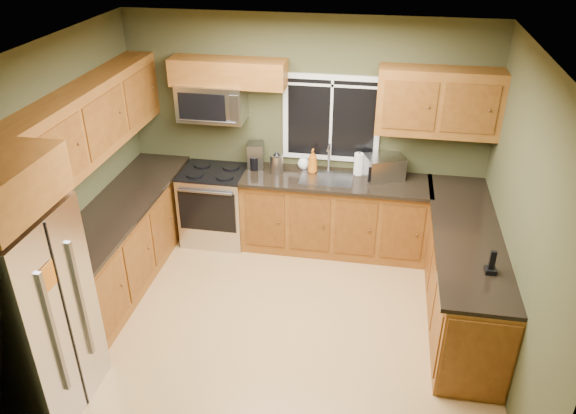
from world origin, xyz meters
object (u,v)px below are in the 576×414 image
(range, at_px, (215,205))
(soap_bottle_a, at_px, (313,161))
(cordless_phone, at_px, (491,266))
(microwave, at_px, (212,102))
(coffee_maker, at_px, (255,156))
(soap_bottle_c, at_px, (304,161))
(refrigerator, at_px, (26,316))
(paper_towel_roll, at_px, (359,164))
(toaster_oven, at_px, (384,167))
(kettle, at_px, (277,163))

(range, relative_size, soap_bottle_a, 3.24)
(cordless_phone, bearing_deg, soap_bottle_a, 135.66)
(microwave, xyz_separation_m, cordless_phone, (2.95, -1.73, -0.72))
(coffee_maker, distance_m, soap_bottle_c, 0.58)
(refrigerator, xyz_separation_m, paper_towel_roll, (2.39, 2.96, 0.17))
(refrigerator, xyz_separation_m, microwave, (0.69, 2.91, 0.83))
(refrigerator, bearing_deg, soap_bottle_a, 57.45)
(range, height_order, cordless_phone, cordless_phone)
(refrigerator, relative_size, coffee_maker, 5.96)
(microwave, xyz_separation_m, toaster_oven, (1.99, 0.00, -0.66))
(paper_towel_roll, bearing_deg, microwave, -178.28)
(microwave, bearing_deg, soap_bottle_c, 5.13)
(refrigerator, distance_m, soap_bottle_a, 3.46)
(coffee_maker, height_order, cordless_phone, coffee_maker)
(toaster_oven, bearing_deg, coffee_maker, 178.86)
(range, bearing_deg, microwave, 90.02)
(microwave, bearing_deg, cordless_phone, -30.41)
(range, xyz_separation_m, coffee_maker, (0.48, 0.17, 0.61))
(range, distance_m, soap_bottle_a, 1.33)
(paper_towel_roll, height_order, soap_bottle_c, paper_towel_roll)
(toaster_oven, relative_size, cordless_phone, 2.34)
(microwave, distance_m, soap_bottle_a, 1.34)
(refrigerator, xyz_separation_m, soap_bottle_c, (1.74, 3.00, 0.13))
(microwave, relative_size, toaster_oven, 1.50)
(range, distance_m, coffee_maker, 0.80)
(coffee_maker, xyz_separation_m, paper_towel_roll, (1.22, 0.02, -0.01))
(toaster_oven, bearing_deg, microwave, -179.91)
(paper_towel_roll, xyz_separation_m, cordless_phone, (1.25, -1.78, -0.06))
(soap_bottle_a, distance_m, soap_bottle_c, 0.16)
(refrigerator, relative_size, cordless_phone, 8.33)
(soap_bottle_a, bearing_deg, toaster_oven, -0.25)
(toaster_oven, height_order, cordless_phone, toaster_oven)
(coffee_maker, height_order, soap_bottle_a, coffee_maker)
(coffee_maker, bearing_deg, cordless_phone, -35.55)
(paper_towel_roll, relative_size, soap_bottle_a, 0.98)
(toaster_oven, distance_m, soap_bottle_c, 0.95)
(range, height_order, toaster_oven, toaster_oven)
(refrigerator, xyz_separation_m, range, (0.69, 2.77, -0.43))
(range, xyz_separation_m, cordless_phone, (2.95, -1.59, 0.54))
(kettle, distance_m, cordless_phone, 2.73)
(toaster_oven, relative_size, soap_bottle_c, 2.79)
(microwave, relative_size, cordless_phone, 3.52)
(range, distance_m, microwave, 1.27)
(coffee_maker, height_order, paper_towel_roll, coffee_maker)
(microwave, bearing_deg, coffee_maker, 3.93)
(toaster_oven, bearing_deg, paper_towel_roll, 170.56)
(microwave, relative_size, soap_bottle_c, 4.19)
(microwave, height_order, soap_bottle_a, microwave)
(range, distance_m, kettle, 0.97)
(microwave, distance_m, soap_bottle_c, 1.26)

